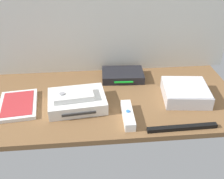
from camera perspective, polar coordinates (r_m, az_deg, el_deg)
ground_plane at (r=108.61cm, az=0.00°, el=-2.24°), size 100.00×48.00×2.00cm
back_wall at (r=117.83cm, az=-1.18°, el=18.15°), size 110.00×1.20×64.00cm
game_console at (r=103.30cm, az=-7.29°, el=-2.39°), size 22.48×18.05×4.40cm
mini_computer at (r=110.57cm, az=15.05°, el=-0.55°), size 18.78×18.78×5.30cm
game_case at (r=108.76cm, az=-18.99°, el=-3.06°), size 15.57×20.36×1.56cm
network_router at (r=120.74cm, az=2.22°, el=3.01°), size 18.58×13.04×3.40cm
remote_wand at (r=96.70cm, az=3.32°, el=-5.34°), size 3.82×14.85×3.40cm
remote_classic_pad at (r=100.89cm, az=-8.07°, el=-1.18°), size 15.26×9.67×2.40cm
sensor_bar at (r=95.38cm, az=14.41°, el=-7.70°), size 24.04×2.35×1.40cm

